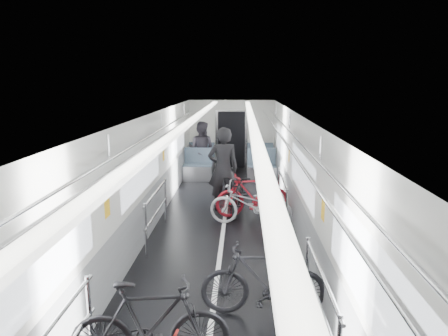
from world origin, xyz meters
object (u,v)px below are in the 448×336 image
object	(u,v)px
bike_right_mid	(251,204)
bike_right_far	(252,195)
bike_aisle	(239,192)
bike_right_near	(263,280)
person_seated	(201,149)
bike_left_mid	(151,325)
person_standing	(223,169)

from	to	relation	value
bike_right_mid	bike_right_far	bearing A→B (deg)	-175.93
bike_aisle	bike_right_mid	bearing A→B (deg)	-68.51
bike_right_near	person_seated	world-z (taller)	person_seated
bike_right_mid	person_seated	bearing A→B (deg)	-152.49
bike_left_mid	person_standing	distance (m)	5.54
bike_right_near	bike_right_mid	size ratio (longest dim) A/B	0.93
bike_left_mid	bike_aisle	bearing A→B (deg)	-16.92
bike_right_mid	person_seated	size ratio (longest dim) A/B	0.99
bike_right_far	bike_aisle	xyz separation A→B (m)	(-0.31, 0.36, -0.04)
bike_aisle	person_standing	size ratio (longest dim) A/B	0.89
person_standing	bike_right_near	bearing A→B (deg)	89.39
person_standing	person_seated	size ratio (longest dim) A/B	1.12
bike_right_near	person_standing	world-z (taller)	person_standing
bike_right_far	person_seated	xyz separation A→B (m)	(-1.56, 3.89, 0.38)
bike_right_near	bike_aisle	xyz separation A→B (m)	(-0.36, 4.32, -0.03)
bike_right_near	bike_left_mid	bearing A→B (deg)	-50.64
bike_aisle	bike_right_far	bearing A→B (deg)	-42.71
person_standing	bike_aisle	bearing A→B (deg)	154.99
bike_right_far	person_standing	size ratio (longest dim) A/B	0.85
bike_right_far	person_seated	world-z (taller)	person_seated
bike_left_mid	person_standing	xyz separation A→B (m)	(0.51, 5.49, 0.49)
bike_right_far	bike_aisle	bearing A→B (deg)	-152.28
bike_right_near	bike_aisle	distance (m)	4.33
bike_right_mid	bike_aisle	xyz separation A→B (m)	(-0.26, 0.96, 0.00)
bike_right_mid	bike_right_near	bearing A→B (deg)	10.67
bike_left_mid	bike_aisle	world-z (taller)	bike_left_mid
bike_right_near	bike_right_far	size ratio (longest dim) A/B	0.97
bike_aisle	person_standing	distance (m)	0.66
bike_left_mid	bike_right_far	distance (m)	5.17
person_standing	person_seated	xyz separation A→B (m)	(-0.87, 3.43, -0.11)
person_standing	bike_left_mid	bearing A→B (deg)	74.59
person_seated	bike_right_mid	bearing A→B (deg)	123.88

